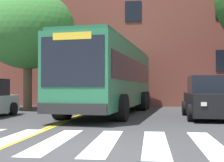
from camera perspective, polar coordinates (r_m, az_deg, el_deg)
name	(u,v)px	position (r m, az deg, el deg)	size (l,w,h in m)	color
ground_plane	(80,153)	(6.33, -5.94, -12.94)	(120.00, 120.00, 0.00)	#38383A
crosswalk	(80,141)	(7.63, -5.91, -10.88)	(16.13, 3.69, 0.01)	white
lane_line_yellow_inner	(102,106)	(21.62, -1.79, -4.58)	(0.12, 36.00, 0.01)	gold
lane_line_yellow_outer	(105,106)	(21.60, -1.37, -4.59)	(0.12, 36.00, 0.01)	gold
city_bus	(111,77)	(15.38, -0.20, 0.80)	(3.79, 10.85, 3.37)	#28704C
car_black_far_lane	(210,99)	(13.62, 17.41, -3.17)	(2.12, 4.29, 1.77)	black
street_tree_curbside_small	(28,30)	(18.78, -15.12, 9.00)	(6.95, 6.50, 6.87)	brown
building_facade	(135,26)	(24.95, 4.31, 9.97)	(29.89, 6.82, 12.21)	brown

